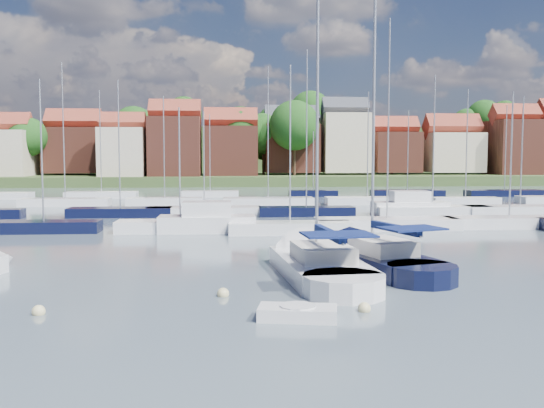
{
  "coord_description": "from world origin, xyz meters",
  "views": [
    {
      "loc": [
        -3.86,
        -24.14,
        5.59
      ],
      "look_at": [
        -1.0,
        14.0,
        2.51
      ],
      "focal_mm": 40.0,
      "sensor_mm": 36.0,
      "label": 1
    }
  ],
  "objects": [
    {
      "name": "marina_field",
      "position": [
        1.91,
        35.15,
        0.43
      ],
      "size": [
        79.62,
        41.41,
        15.93
      ],
      "color": "silver",
      "rests_on": "ground"
    },
    {
      "name": "buoy_c",
      "position": [
        -4.03,
        -0.37,
        0.0
      ],
      "size": [
        0.48,
        0.48,
        0.48
      ],
      "primitive_type": "sphere",
      "color": "beige",
      "rests_on": "ground"
    },
    {
      "name": "buoy_d",
      "position": [
        1.04,
        -3.1,
        0.0
      ],
      "size": [
        0.47,
        0.47,
        0.47
      ],
      "primitive_type": "sphere",
      "color": "beige",
      "rests_on": "ground"
    },
    {
      "name": "ground",
      "position": [
        0.0,
        40.0,
        0.0
      ],
      "size": [
        260.0,
        260.0,
        0.0
      ],
      "primitive_type": "plane",
      "color": "#3F4F56",
      "rests_on": "ground"
    },
    {
      "name": "sailboat_centre",
      "position": [
        0.25,
        5.08,
        0.35
      ],
      "size": [
        4.53,
        13.07,
        17.35
      ],
      "rotation": [
        0.0,
        0.0,
        1.66
      ],
      "color": "silver",
      "rests_on": "ground"
    },
    {
      "name": "buoy_b",
      "position": [
        -10.5,
        -2.67,
        0.0
      ],
      "size": [
        0.47,
        0.47,
        0.47
      ],
      "primitive_type": "sphere",
      "color": "beige",
      "rests_on": "ground"
    },
    {
      "name": "buoy_e",
      "position": [
        2.42,
        7.47,
        0.0
      ],
      "size": [
        0.5,
        0.5,
        0.5
      ],
      "primitive_type": "sphere",
      "color": "#D85914",
      "rests_on": "ground"
    },
    {
      "name": "sailboat_navy",
      "position": [
        3.08,
        6.21,
        0.35
      ],
      "size": [
        6.39,
        12.12,
        16.24
      ],
      "rotation": [
        0.0,
        0.0,
        1.87
      ],
      "color": "black",
      "rests_on": "ground"
    },
    {
      "name": "tender",
      "position": [
        -1.47,
        -4.0,
        0.22
      ],
      "size": [
        2.85,
        1.71,
        0.58
      ],
      "rotation": [
        0.0,
        0.0,
        -0.18
      ],
      "color": "silver",
      "rests_on": "ground"
    },
    {
      "name": "far_shore_town",
      "position": [
        2.23,
        132.67,
        4.61
      ],
      "size": [
        212.46,
        90.0,
        22.27
      ],
      "color": "#374E27",
      "rests_on": "ground"
    }
  ]
}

